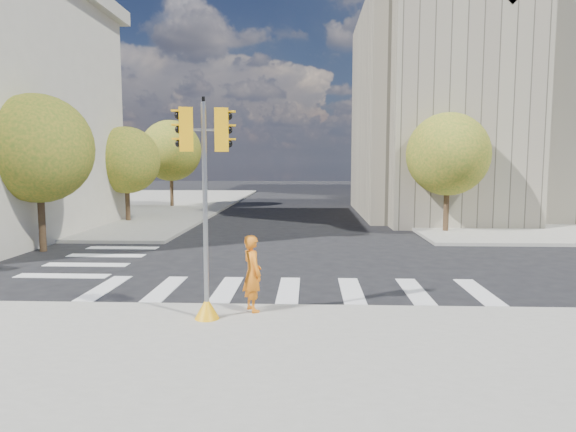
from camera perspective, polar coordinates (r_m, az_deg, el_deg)
The scene contains 15 objects.
ground at distance 16.89m, azimuth 0.70°, elevation -6.55°, with size 160.00×160.00×0.00m, color black.
sidewalk_far_right at distance 46.89m, azimuth 26.98°, elevation 1.00°, with size 28.00×40.00×0.15m, color gray.
sidewalk_far_left at distance 47.29m, azimuth -23.29°, elevation 1.21°, with size 28.00×40.00×0.15m, color gray.
civic_building at distance 38.84m, azimuth 25.76°, elevation 10.77°, with size 26.00×16.00×19.39m.
office_tower at distance 63.33m, azimuth 23.14°, elevation 15.90°, with size 20.00×18.00×30.00m, color #9EA0A3.
tree_lw_near at distance 23.24m, azimuth -26.01°, elevation 6.73°, with size 4.40×4.40×6.41m.
tree_lw_mid at distance 32.39m, azimuth -17.53°, elevation 5.93°, with size 4.00×4.00×5.77m.
tree_lw_far at distance 41.95m, azimuth -12.90°, elevation 7.09°, with size 4.80×4.80×6.95m.
tree_re_near at distance 27.39m, azimuth 17.35°, elevation 6.56°, with size 4.20×4.20×6.16m.
tree_re_mid at distance 39.12m, azimuth 12.81°, elevation 6.91°, with size 4.60×4.60×6.66m.
tree_re_far at distance 50.96m, azimuth 10.36°, elevation 6.19°, with size 4.00×4.00×5.88m.
lamp_near at distance 31.40m, azimuth 16.38°, elevation 7.46°, with size 0.35×0.18×8.11m.
lamp_far at distance 45.12m, azimuth 12.07°, elevation 7.08°, with size 0.35×0.18×8.11m.
traffic_signal at distance 11.56m, azimuth -9.15°, elevation -1.12°, with size 1.08×0.56×4.95m.
photographer at distance 12.24m, azimuth -3.99°, elevation -6.36°, with size 0.67×0.44×1.83m, color orange.
Camera 1 is at (0.48, -16.48, 3.70)m, focal length 32.00 mm.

